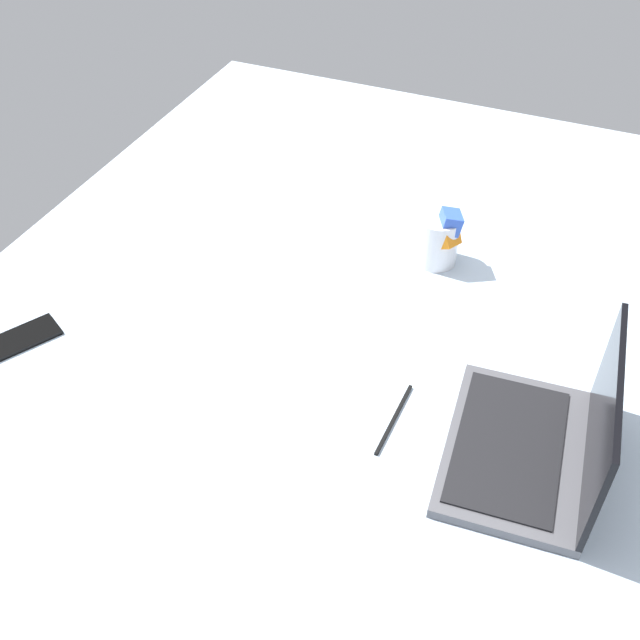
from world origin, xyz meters
TOP-DOWN VIEW (x-y plane):
  - bed_mattress at (0.00, 0.00)cm, footprint 180.00×140.00cm
  - laptop at (30.77, 49.57)cm, footprint 34.59×25.35cm
  - snack_cup at (-14.68, 19.47)cm, footprint 9.15×9.87cm
  - cell_phone at (40.18, -47.40)cm, footprint 15.53×12.83cm
  - charger_cable at (31.61, 25.39)cm, footprint 17.01×1.24cm

SIDE VIEW (x-z plane):
  - bed_mattress at x=0.00cm, z-range 0.00..18.00cm
  - charger_cable at x=31.61cm, z-range 18.00..18.60cm
  - cell_phone at x=40.18cm, z-range 18.00..18.80cm
  - laptop at x=30.77cm, z-range 10.91..33.91cm
  - snack_cup at x=-14.68cm, z-range 17.28..30.67cm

